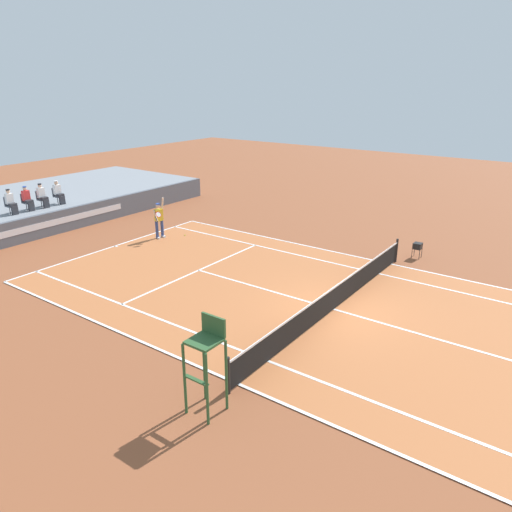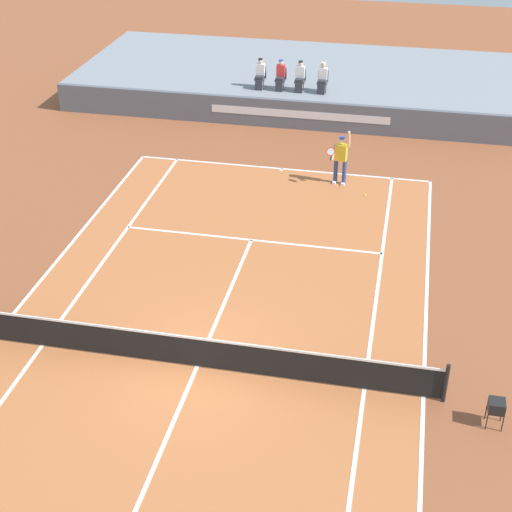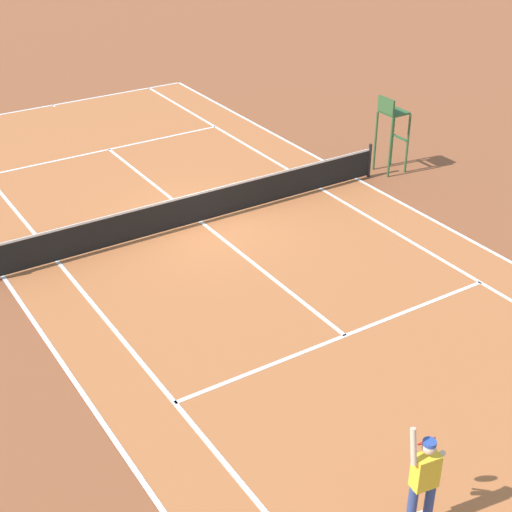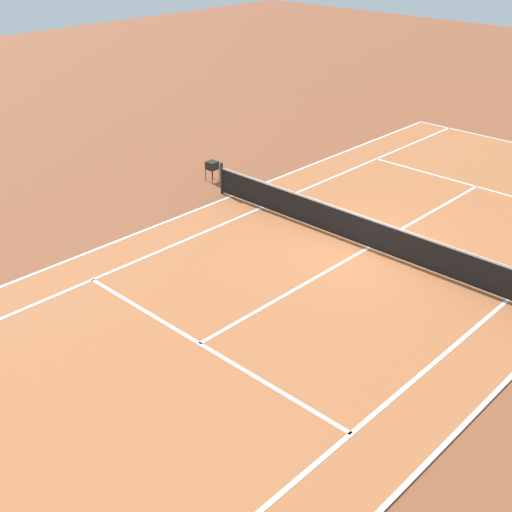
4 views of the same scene
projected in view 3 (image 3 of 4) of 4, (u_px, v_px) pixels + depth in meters
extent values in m
plane|color=brown|center=(201.00, 223.00, 21.42)|extent=(80.00, 80.00, 0.00)
cube|color=#B76638|center=(201.00, 222.00, 21.42)|extent=(10.98, 23.78, 0.02)
cube|color=white|center=(53.00, 105.00, 30.15)|extent=(10.98, 0.10, 0.01)
cube|color=white|center=(357.00, 179.00, 23.97)|extent=(0.10, 23.78, 0.01)
cube|color=white|center=(3.00, 277.00, 18.84)|extent=(0.10, 23.78, 0.01)
cube|color=white|center=(321.00, 189.00, 23.33)|extent=(0.10, 23.78, 0.01)
cube|color=white|center=(58.00, 262.00, 19.49)|extent=(0.10, 23.78, 0.01)
cube|color=white|center=(345.00, 336.00, 16.70)|extent=(8.22, 0.10, 0.01)
cube|color=white|center=(109.00, 149.00, 26.11)|extent=(8.22, 0.10, 0.01)
cube|color=white|center=(201.00, 222.00, 21.41)|extent=(0.10, 12.80, 0.01)
cube|color=white|center=(54.00, 106.00, 30.08)|extent=(0.10, 0.20, 0.01)
cylinder|color=black|center=(369.00, 160.00, 23.93)|extent=(0.10, 0.10, 1.07)
cube|color=black|center=(201.00, 207.00, 21.18)|extent=(11.78, 0.02, 0.84)
cube|color=white|center=(200.00, 193.00, 20.98)|extent=(11.78, 0.03, 0.06)
cylinder|color=navy|center=(411.00, 510.00, 11.92)|extent=(0.15, 0.15, 0.92)
cylinder|color=navy|center=(429.00, 504.00, 12.03)|extent=(0.15, 0.15, 0.92)
cube|color=yellow|center=(425.00, 471.00, 11.61)|extent=(0.43, 0.30, 0.60)
sphere|color=beige|center=(429.00, 447.00, 11.37)|extent=(0.22, 0.22, 0.22)
cylinder|color=#2D4CA8|center=(430.00, 443.00, 11.33)|extent=(0.21, 0.21, 0.06)
cylinder|color=beige|center=(413.00, 446.00, 11.26)|extent=(0.12, 0.22, 0.61)
cylinder|color=beige|center=(436.00, 460.00, 11.77)|extent=(0.14, 0.34, 0.56)
cylinder|color=black|center=(433.00, 461.00, 11.94)|extent=(0.06, 0.19, 0.25)
torus|color=red|center=(427.00, 441.00, 11.94)|extent=(0.33, 0.24, 0.26)
cylinder|color=silver|center=(427.00, 441.00, 11.94)|extent=(0.29, 0.20, 0.22)
cylinder|color=#2D562D|center=(393.00, 137.00, 24.54)|extent=(0.07, 0.07, 1.90)
cylinder|color=#2D562D|center=(408.00, 144.00, 24.03)|extent=(0.07, 0.07, 1.90)
cylinder|color=#2D562D|center=(375.00, 141.00, 24.22)|extent=(0.07, 0.07, 1.90)
cylinder|color=#2D562D|center=(390.00, 148.00, 23.70)|extent=(0.07, 0.07, 1.90)
cube|color=#2D562D|center=(394.00, 112.00, 23.64)|extent=(0.70, 0.70, 0.06)
cube|color=#2D562D|center=(386.00, 106.00, 23.35)|extent=(0.06, 0.70, 0.48)
cube|color=#2D562D|center=(399.00, 138.00, 24.22)|extent=(0.10, 0.70, 0.04)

